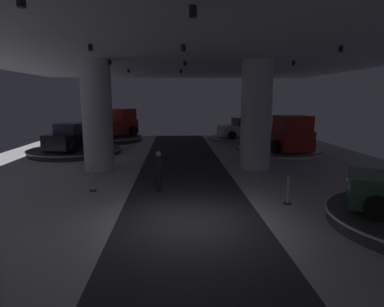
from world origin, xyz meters
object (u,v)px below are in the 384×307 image
at_px(visitor_walking_near, 159,168).
at_px(display_platform_deep_left, 109,139).
at_px(column_right, 256,115).
at_px(display_car_deep_right, 244,129).
at_px(column_left, 97,116).
at_px(display_platform_far_right, 278,150).
at_px(display_car_far_left, 74,137).
at_px(pickup_truck_deep_left, 111,125).
at_px(display_platform_deep_right, 243,139).
at_px(pickup_truck_far_right, 281,135).
at_px(display_platform_far_left, 75,151).

bearing_deg(visitor_walking_near, display_platform_deep_left, 108.26).
bearing_deg(column_right, display_car_deep_right, 80.82).
xyz_separation_m(column_left, display_platform_far_right, (10.89, 4.68, -2.61)).
relative_size(column_left, visitor_walking_near, 3.46).
height_order(column_right, visitor_walking_near, column_right).
xyz_separation_m(display_car_far_left, pickup_truck_deep_left, (1.15, 6.42, 0.22)).
height_order(display_car_far_left, display_platform_deep_left, display_car_far_left).
relative_size(display_car_deep_right, visitor_walking_near, 2.83).
bearing_deg(column_left, display_platform_deep_right, 48.15).
bearing_deg(column_right, display_platform_deep_right, 80.97).
bearing_deg(pickup_truck_deep_left, pickup_truck_far_right, -29.11).
xyz_separation_m(pickup_truck_far_right, display_car_far_left, (-13.66, 0.55, -0.10)).
distance_m(display_car_deep_right, pickup_truck_deep_left, 11.41).
height_order(display_platform_deep_right, display_car_deep_right, display_car_deep_right).
relative_size(display_platform_deep_right, display_car_far_left, 1.32).
bearing_deg(pickup_truck_deep_left, visitor_walking_near, -72.64).
bearing_deg(column_left, column_right, -0.47).
height_order(display_car_far_left, pickup_truck_deep_left, pickup_truck_deep_left).
relative_size(column_right, display_platform_deep_left, 0.97).
xyz_separation_m(display_platform_far_right, display_platform_far_left, (-13.60, 0.26, 0.04)).
height_order(display_platform_deep_right, display_platform_far_left, display_platform_far_left).
height_order(display_car_far_left, visitor_walking_near, display_car_far_left).
height_order(display_platform_deep_right, visitor_walking_near, visitor_walking_near).
distance_m(column_right, display_car_far_left, 11.99).
bearing_deg(visitor_walking_near, pickup_truck_far_right, 47.44).
distance_m(display_platform_deep_right, display_platform_far_left, 13.88).
xyz_separation_m(display_platform_far_left, pickup_truck_deep_left, (1.14, 6.39, 1.12)).
bearing_deg(display_platform_deep_right, visitor_walking_near, -113.69).
height_order(column_left, display_car_deep_right, column_left).
bearing_deg(display_car_deep_right, display_platform_deep_right, -167.37).
height_order(display_car_deep_right, visitor_walking_near, display_car_deep_right).
distance_m(display_car_far_left, display_platform_deep_left, 6.29).
relative_size(pickup_truck_deep_left, visitor_walking_near, 3.50).
distance_m(pickup_truck_far_right, visitor_walking_near, 11.40).
relative_size(column_left, display_car_far_left, 1.21).
bearing_deg(pickup_truck_deep_left, display_platform_deep_left, -124.00).
height_order(column_left, visitor_walking_near, column_left).
distance_m(display_platform_deep_right, visitor_walking_near, 16.37).
height_order(column_right, pickup_truck_deep_left, column_right).
relative_size(pickup_truck_far_right, display_platform_far_left, 0.93).
relative_size(display_car_far_left, visitor_walking_near, 2.87).
bearing_deg(pickup_truck_far_right, column_right, -123.07).
xyz_separation_m(column_right, display_car_deep_right, (1.78, 11.02, -1.74)).
distance_m(display_platform_far_left, display_platform_deep_left, 6.20).
relative_size(display_platform_deep_left, visitor_walking_near, 3.57).
distance_m(display_platform_far_right, display_car_deep_right, 6.42).
height_order(display_platform_far_right, display_platform_deep_left, display_platform_deep_left).
xyz_separation_m(display_car_deep_right, display_car_far_left, (-12.56, -6.04, 0.08)).
bearing_deg(display_car_deep_right, pickup_truck_deep_left, 178.11).
xyz_separation_m(display_car_deep_right, display_platform_far_left, (-12.55, -6.01, -0.83)).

